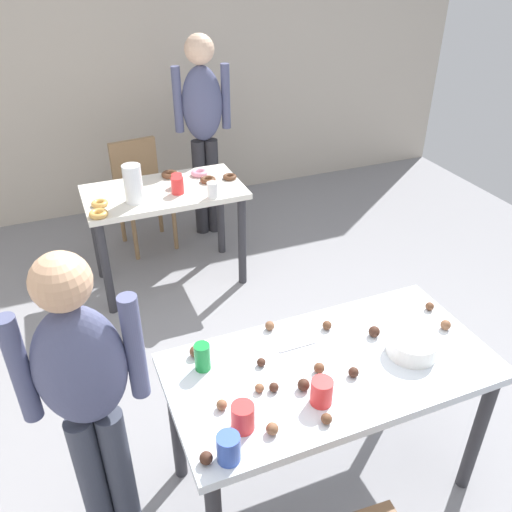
{
  "coord_description": "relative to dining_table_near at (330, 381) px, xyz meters",
  "views": [
    {
      "loc": [
        -0.88,
        -1.63,
        2.29
      ],
      "look_at": [
        -0.03,
        0.46,
        0.9
      ],
      "focal_mm": 37.15,
      "sensor_mm": 36.0,
      "label": 1
    }
  ],
  "objects": [
    {
      "name": "person_girl_near",
      "position": [
        -0.96,
        0.1,
        0.21
      ],
      "size": [
        0.45,
        0.23,
        1.45
      ],
      "color": "#383D4C",
      "rests_on": "ground_plane"
    },
    {
      "name": "cup_near_0",
      "position": [
        -0.46,
        -0.17,
        0.15
      ],
      "size": [
        0.09,
        0.09,
        0.11
      ],
      "primitive_type": "cylinder",
      "color": "red",
      "rests_on": "dining_table_near"
    },
    {
      "name": "wall_back",
      "position": [
        -0.03,
        3.43,
        0.65
      ],
      "size": [
        6.4,
        0.1,
        2.6
      ],
      "primitive_type": "cube",
      "color": "#BCB2A3",
      "rests_on": "ground_plane"
    },
    {
      "name": "cup_far_0",
      "position": [
        0.05,
        1.72,
        0.15
      ],
      "size": [
        0.07,
        0.07,
        0.11
      ],
      "primitive_type": "cylinder",
      "color": "white",
      "rests_on": "dining_table_far"
    },
    {
      "name": "cake_ball_11",
      "position": [
        -0.51,
        0.26,
        0.13
      ],
      "size": [
        0.05,
        0.05,
        0.05
      ],
      "primitive_type": "sphere",
      "color": "brown",
      "rests_on": "dining_table_near"
    },
    {
      "name": "donut_far_5",
      "position": [
        -0.13,
        2.18,
        0.12
      ],
      "size": [
        0.12,
        0.12,
        0.04
      ],
      "primitive_type": "torus",
      "color": "brown",
      "rests_on": "dining_table_far"
    },
    {
      "name": "donut_far_2",
      "position": [
        0.08,
        2.13,
        0.12
      ],
      "size": [
        0.13,
        0.13,
        0.04
      ],
      "primitive_type": "torus",
      "color": "pink",
      "rests_on": "dining_table_far"
    },
    {
      "name": "mixing_bowl",
      "position": [
        0.35,
        -0.07,
        0.14
      ],
      "size": [
        0.21,
        0.21,
        0.08
      ],
      "primitive_type": "cylinder",
      "color": "white",
      "rests_on": "dining_table_near"
    },
    {
      "name": "cake_ball_0",
      "position": [
        -0.37,
        -0.23,
        0.12
      ],
      "size": [
        0.05,
        0.05,
        0.05
      ],
      "primitive_type": "sphere",
      "color": "brown",
      "rests_on": "dining_table_near"
    },
    {
      "name": "cake_ball_7",
      "position": [
        -0.17,
        -0.08,
        0.12
      ],
      "size": [
        0.05,
        0.05,
        0.05
      ],
      "primitive_type": "sphere",
      "color": "#3D2319",
      "rests_on": "dining_table_near"
    },
    {
      "name": "donut_far_4",
      "position": [
        -0.71,
        1.73,
        0.12
      ],
      "size": [
        0.12,
        0.12,
        0.04
      ],
      "primitive_type": "torus",
      "color": "gold",
      "rests_on": "dining_table_far"
    },
    {
      "name": "fork_near",
      "position": [
        -0.09,
        0.15,
        0.1
      ],
      "size": [
        0.17,
        0.02,
        0.01
      ],
      "primitive_type": "cube",
      "color": "silver",
      "rests_on": "dining_table_near"
    },
    {
      "name": "pitcher_far",
      "position": [
        -0.45,
        1.86,
        0.23
      ],
      "size": [
        0.12,
        0.12,
        0.26
      ],
      "primitive_type": "cylinder",
      "color": "white",
      "rests_on": "dining_table_far"
    },
    {
      "name": "cup_near_1",
      "position": [
        -0.55,
        -0.28,
        0.16
      ],
      "size": [
        0.08,
        0.08,
        0.11
      ],
      "primitive_type": "cylinder",
      "color": "#3351B2",
      "rests_on": "dining_table_near"
    },
    {
      "name": "cake_ball_8",
      "position": [
        -0.63,
        -0.26,
        0.12
      ],
      "size": [
        0.05,
        0.05,
        0.05
      ],
      "primitive_type": "sphere",
      "color": "#3D2319",
      "rests_on": "dining_table_near"
    },
    {
      "name": "cake_ball_12",
      "position": [
        0.59,
        0.01,
        0.12
      ],
      "size": [
        0.05,
        0.05,
        0.05
      ],
      "primitive_type": "sphere",
      "color": "brown",
      "rests_on": "dining_table_near"
    },
    {
      "name": "cake_ball_10",
      "position": [
        0.61,
        0.15,
        0.12
      ],
      "size": [
        0.04,
        0.04,
        0.04
      ],
      "primitive_type": "sphere",
      "color": "brown",
      "rests_on": "dining_table_near"
    },
    {
      "name": "dining_table_near",
      "position": [
        0.0,
        0.0,
        0.0
      ],
      "size": [
        1.37,
        0.69,
        0.75
      ],
      "color": "silver",
      "rests_on": "ground_plane"
    },
    {
      "name": "cup_near_2",
      "position": [
        -0.14,
        -0.17,
        0.15
      ],
      "size": [
        0.09,
        0.09,
        0.11
      ],
      "primitive_type": "cylinder",
      "color": "red",
      "rests_on": "dining_table_near"
    },
    {
      "name": "cake_ball_6",
      "position": [
        0.04,
        -0.09,
        0.12
      ],
      "size": [
        0.04,
        0.04,
        0.04
      ],
      "primitive_type": "sphere",
      "color": "#3D2319",
      "rests_on": "dining_table_near"
    },
    {
      "name": "person_adult_far",
      "position": [
        0.27,
        2.61,
        0.35
      ],
      "size": [
        0.46,
        0.24,
        1.65
      ],
      "color": "#28282D",
      "rests_on": "ground_plane"
    },
    {
      "name": "cake_ball_1",
      "position": [
        0.26,
        0.09,
        0.13
      ],
      "size": [
        0.05,
        0.05,
        0.05
      ],
      "primitive_type": "sphere",
      "color": "#3D2319",
      "rests_on": "dining_table_near"
    },
    {
      "name": "donut_far_1",
      "position": [
        0.26,
        1.98,
        0.11
      ],
      "size": [
        0.1,
        0.1,
        0.03
      ],
      "primitive_type": "torus",
      "color": "brown",
      "rests_on": "dining_table_far"
    },
    {
      "name": "donut_far_3",
      "position": [
        0.1,
        1.99,
        0.12
      ],
      "size": [
        0.11,
        0.11,
        0.03
      ],
      "primitive_type": "torus",
      "color": "brown",
      "rests_on": "dining_table_far"
    },
    {
      "name": "cake_ball_14",
      "position": [
        -0.17,
        -0.26,
        0.12
      ],
      "size": [
        0.04,
        0.04,
        0.04
      ],
      "primitive_type": "sphere",
      "color": "brown",
      "rests_on": "dining_table_near"
    },
    {
      "name": "cake_ball_3",
      "position": [
        -0.34,
        -0.03,
        0.12
      ],
      "size": [
        0.04,
        0.04,
        0.04
      ],
      "primitive_type": "sphere",
      "color": "brown",
      "rests_on": "dining_table_near"
    },
    {
      "name": "soda_can",
      "position": [
        -0.5,
        0.18,
        0.16
      ],
      "size": [
        0.07,
        0.07,
        0.12
      ],
      "primitive_type": "cylinder",
      "color": "#198438",
      "rests_on": "dining_table_near"
    },
    {
      "name": "cake_ball_5",
      "position": [
        -0.28,
        0.1,
        0.12
      ],
      "size": [
        0.04,
        0.04,
        0.04
      ],
      "primitive_type": "sphere",
      "color": "#3D2319",
      "rests_on": "dining_table_near"
    },
    {
      "name": "donut_far_0",
      "position": [
        -0.68,
        1.89,
        0.12
      ],
      "size": [
        0.11,
        0.11,
        0.03
      ],
      "primitive_type": "torus",
      "color": "gold",
      "rests_on": "dining_table_far"
    },
    {
      "name": "cup_far_2",
      "position": [
        -0.13,
        1.99,
        0.15
      ],
      "size": [
        0.07,
        0.07,
        0.09
      ],
      "primitive_type": "cylinder",
      "color": "red",
      "rests_on": "dining_table_far"
    },
    {
      "name": "cake_ball_13",
      "position": [
        -0.28,
        -0.05,
        0.12
      ],
      "size": [
        0.04,
        0.04,
        0.04
      ],
      "primitive_type": "sphere",
      "color": "#3D2319",
      "rests_on": "dining_table_near"
    },
    {
      "name": "cake_ball_4",
      "position": [
        -0.15,
        0.3,
        0.12
      ],
      "size": [
        0.04,
        0.04,
        0.04
      ],
      "primitive_type": "sphere",
      "color": "brown",
      "rests_on": "dining_table_near"
    },
    {
      "name": "dining_table_far",
      "position": [
        -0.23,
        1.98,
        -0.02
      ],
      "size": [
        1.1,
        0.6,
        0.75
      ],
      "color": "silver",
      "rests_on": "ground_plane"
    },
    {
      "name": "chair_far_table",
      "position": [
        -0.28,
        2.64,
        -0.15
      ],
      "size": [
        0.45,
        0.45,
        0.87
      ],
      "color": "olive",
      "rests_on": "ground_plane"
    },
    {
      "name": "cup_far_1",
      "position": [
        -0.15,
        1.88,
        0.16
      ],
      "size": [
        0.09,
        0.09,
        0.11
      ],
      "primitive_type": "cylinder",
      "color": "red",
      "rests_on": "dining_table_far"
    },
    {
      "name": "cake_ball_2",
      "position": [
        -0.07,
        -0.02,
        0.12
      ],
      "size": [
        0.04,
        0.04,
        0.04
      ],
      "primitive_type": "sphere",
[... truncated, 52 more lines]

